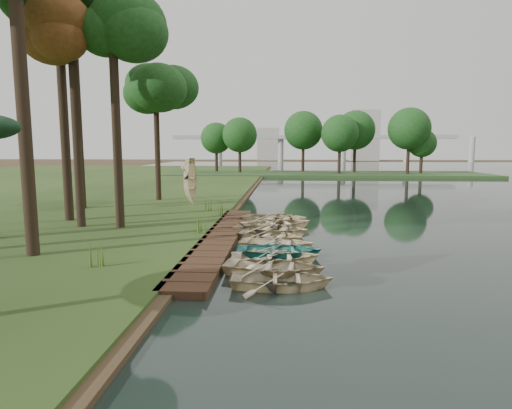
# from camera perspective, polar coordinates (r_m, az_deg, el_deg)

# --- Properties ---
(ground) EXTENTS (300.00, 300.00, 0.00)m
(ground) POSITION_cam_1_polar(r_m,az_deg,el_deg) (20.08, -0.15, -5.00)
(ground) COLOR #3D2F1D
(boardwalk) EXTENTS (1.60, 16.00, 0.30)m
(boardwalk) POSITION_cam_1_polar(r_m,az_deg,el_deg) (20.22, -4.69, -4.51)
(boardwalk) COLOR #382315
(boardwalk) RESTS_ON ground
(peninsula) EXTENTS (50.00, 14.00, 0.45)m
(peninsula) POSITION_cam_1_polar(r_m,az_deg,el_deg) (69.99, 9.31, 4.01)
(peninsula) COLOR #29451E
(peninsula) RESTS_ON ground
(far_trees) EXTENTS (45.60, 5.60, 8.80)m
(far_trees) POSITION_cam_1_polar(r_m,az_deg,el_deg) (69.66, 6.65, 9.14)
(far_trees) COLOR black
(far_trees) RESTS_ON peninsula
(bridge) EXTENTS (95.90, 4.00, 8.60)m
(bridge) POSITION_cam_1_polar(r_m,az_deg,el_deg) (140.01, 8.43, 8.52)
(bridge) COLOR #A5A5A0
(bridge) RESTS_ON ground
(building_a) EXTENTS (10.00, 8.00, 18.00)m
(building_a) POSITION_cam_1_polar(r_m,az_deg,el_deg) (162.17, 14.19, 8.90)
(building_a) COLOR #A5A5A0
(building_a) RESTS_ON ground
(building_b) EXTENTS (8.00, 8.00, 12.00)m
(building_b) POSITION_cam_1_polar(r_m,az_deg,el_deg) (164.69, 1.65, 8.05)
(building_b) COLOR #A5A5A0
(building_b) RESTS_ON ground
(rowboat_0) EXTENTS (3.27, 2.37, 0.67)m
(rowboat_0) POSITION_cam_1_polar(r_m,az_deg,el_deg) (13.46, 3.41, -9.63)
(rowboat_0) COLOR beige
(rowboat_0) RESTS_ON water
(rowboat_1) EXTENTS (3.76, 2.89, 0.72)m
(rowboat_1) POSITION_cam_1_polar(r_m,az_deg,el_deg) (14.70, 2.39, -8.03)
(rowboat_1) COLOR beige
(rowboat_1) RESTS_ON water
(rowboat_2) EXTENTS (3.56, 2.69, 0.69)m
(rowboat_2) POSITION_cam_1_polar(r_m,az_deg,el_deg) (16.07, 2.55, -6.73)
(rowboat_2) COLOR beige
(rowboat_2) RESTS_ON water
(rowboat_3) EXTENTS (3.47, 2.52, 0.70)m
(rowboat_3) POSITION_cam_1_polar(r_m,az_deg,el_deg) (17.02, 3.07, -5.91)
(rowboat_3) COLOR teal
(rowboat_3) RESTS_ON water
(rowboat_4) EXTENTS (3.44, 2.62, 0.66)m
(rowboat_4) POSITION_cam_1_polar(r_m,az_deg,el_deg) (18.40, 2.74, -4.95)
(rowboat_4) COLOR beige
(rowboat_4) RESTS_ON water
(rowboat_5) EXTENTS (3.78, 3.28, 0.65)m
(rowboat_5) POSITION_cam_1_polar(r_m,az_deg,el_deg) (20.00, 1.88, -3.95)
(rowboat_5) COLOR beige
(rowboat_5) RESTS_ON water
(rowboat_6) EXTENTS (4.38, 3.64, 0.78)m
(rowboat_6) POSITION_cam_1_polar(r_m,az_deg,el_deg) (21.31, 2.01, -3.07)
(rowboat_6) COLOR beige
(rowboat_6) RESTS_ON water
(rowboat_7) EXTENTS (4.55, 3.88, 0.80)m
(rowboat_7) POSITION_cam_1_polar(r_m,az_deg,el_deg) (22.70, 2.76, -2.40)
(rowboat_7) COLOR beige
(rowboat_7) RESTS_ON water
(rowboat_8) EXTENTS (4.57, 3.89, 0.80)m
(rowboat_8) POSITION_cam_1_polar(r_m,az_deg,el_deg) (24.32, 2.47, -1.73)
(rowboat_8) COLOR beige
(rowboat_8) RESTS_ON water
(rowboat_9) EXTENTS (3.78, 3.23, 0.66)m
(rowboat_9) POSITION_cam_1_polar(r_m,az_deg,el_deg) (25.42, 3.34, -1.50)
(rowboat_9) COLOR beige
(rowboat_9) RESTS_ON water
(stored_rowboat) EXTENTS (3.74, 2.97, 0.70)m
(stored_rowboat) POSITION_cam_1_polar(r_m,az_deg,el_deg) (31.44, -8.58, 0.65)
(stored_rowboat) COLOR beige
(stored_rowboat) RESTS_ON bank
(tree_2) EXTENTS (3.52, 3.52, 11.07)m
(tree_2) POSITION_cam_1_polar(r_m,az_deg,el_deg) (24.38, -23.38, 19.47)
(tree_2) COLOR black
(tree_2) RESTS_ON bank
(tree_4) EXTENTS (3.78, 3.78, 11.87)m
(tree_4) POSITION_cam_1_polar(r_m,az_deg,el_deg) (23.70, -18.64, 21.80)
(tree_4) COLOR black
(tree_4) RESTS_ON bank
(tree_6) EXTENTS (4.72, 4.72, 11.04)m
(tree_6) POSITION_cam_1_polar(r_m,az_deg,el_deg) (34.91, -13.26, 15.37)
(tree_6) COLOR black
(tree_6) RESTS_ON bank
(reeds_0) EXTENTS (0.60, 0.60, 0.92)m
(reeds_0) POSITION_cam_1_polar(r_m,az_deg,el_deg) (15.77, -20.40, -6.13)
(reeds_0) COLOR #3F661E
(reeds_0) RESTS_ON bank
(reeds_1) EXTENTS (0.60, 0.60, 0.94)m
(reeds_1) POSITION_cam_1_polar(r_m,az_deg,el_deg) (20.74, -7.25, -2.49)
(reeds_1) COLOR #3F661E
(reeds_1) RESTS_ON bank
(reeds_2) EXTENTS (0.60, 0.60, 0.94)m
(reeds_2) POSITION_cam_1_polar(r_m,az_deg,el_deg) (26.16, -4.91, -0.39)
(reeds_2) COLOR #3F661E
(reeds_2) RESTS_ON bank
(reeds_3) EXTENTS (0.60, 0.60, 0.90)m
(reeds_3) POSITION_cam_1_polar(r_m,az_deg,el_deg) (27.91, -6.29, 0.04)
(reeds_3) COLOR #3F661E
(reeds_3) RESTS_ON bank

